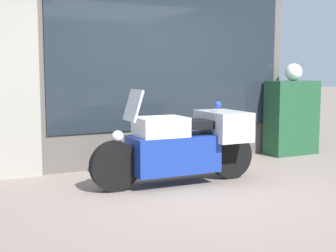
# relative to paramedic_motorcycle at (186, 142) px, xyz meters

# --- Properties ---
(ground_plane) EXTENTS (60.00, 60.00, 0.00)m
(ground_plane) POSITION_rel_paramedic_motorcycle_xyz_m (0.09, -0.49, -0.53)
(ground_plane) COLOR gray
(shop_building) EXTENTS (5.06, 0.55, 3.84)m
(shop_building) POSITION_rel_paramedic_motorcycle_xyz_m (-0.29, 1.51, 1.40)
(shop_building) COLOR #56514C
(shop_building) RESTS_ON ground
(window_display) EXTENTS (3.74, 0.30, 2.09)m
(window_display) POSITION_rel_paramedic_motorcycle_xyz_m (0.45, 1.54, -0.04)
(window_display) COLOR slate
(window_display) RESTS_ON ground
(paramedic_motorcycle) EXTENTS (2.25, 0.80, 1.22)m
(paramedic_motorcycle) POSITION_rel_paramedic_motorcycle_xyz_m (0.00, 0.00, 0.00)
(paramedic_motorcycle) COLOR black
(paramedic_motorcycle) RESTS_ON ground
(utility_cabinet) EXTENTS (0.91, 0.42, 1.28)m
(utility_cabinet) POSITION_rel_paramedic_motorcycle_xyz_m (2.67, 1.02, 0.11)
(utility_cabinet) COLOR #1E4C2D
(utility_cabinet) RESTS_ON ground
(white_helmet) EXTENTS (0.30, 0.30, 0.30)m
(white_helmet) POSITION_rel_paramedic_motorcycle_xyz_m (2.69, 1.03, 0.89)
(white_helmet) COLOR white
(white_helmet) RESTS_ON utility_cabinet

